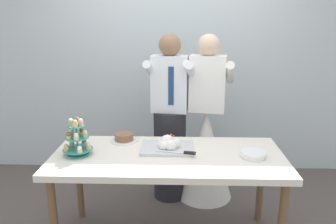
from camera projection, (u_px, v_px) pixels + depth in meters
name	position (u px, v px, depth m)	size (l,w,h in m)	color
rear_wall	(172.00, 49.00, 3.85)	(5.20, 0.10, 2.90)	silver
dessert_table	(168.00, 163.00, 2.62)	(1.80, 0.80, 0.78)	silver
cupcake_stand	(77.00, 140.00, 2.56)	(0.23, 0.23, 0.31)	teal
main_cake_tray	(168.00, 145.00, 2.68)	(0.43, 0.32, 0.13)	silver
plate_stack	(253.00, 154.00, 2.55)	(0.20, 0.20, 0.04)	white
round_cake	(124.00, 138.00, 2.87)	(0.24, 0.24, 0.07)	white
person_groom	(170.00, 128.00, 3.32)	(0.52, 0.54, 1.66)	#232328
person_bride	(206.00, 143.00, 3.37)	(0.57, 0.56, 1.66)	white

